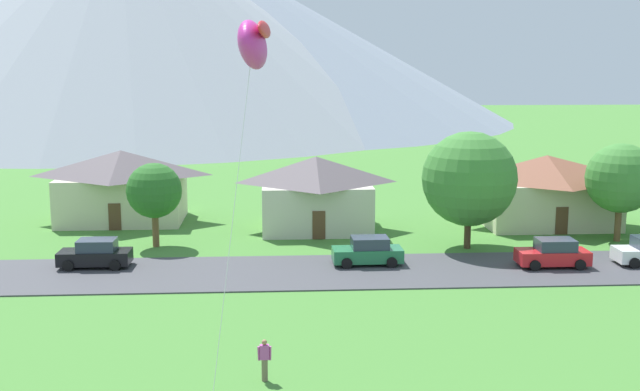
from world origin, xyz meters
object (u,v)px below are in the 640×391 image
object	(u,v)px
house_left_center	(316,192)
watcher_person	(265,359)
kite_flyer_with_kite	(253,50)
tree_left_of_center	(621,178)
tree_right_of_center	(154,191)
parked_car_red_mid_east	(553,254)
house_leftmost	(122,185)
house_right_center	(546,189)
parked_car_green_west_end	(368,252)
parked_car_black_mid_west	(96,254)
tree_center	(469,179)

from	to	relation	value
house_left_center	watcher_person	world-z (taller)	house_left_center
kite_flyer_with_kite	watcher_person	bearing A→B (deg)	32.57
tree_left_of_center	tree_right_of_center	size ratio (longest dim) A/B	1.20
house_left_center	parked_car_red_mid_east	size ratio (longest dim) A/B	2.00
house_leftmost	house_right_center	size ratio (longest dim) A/B	0.97
tree_right_of_center	parked_car_green_west_end	distance (m)	14.95
kite_flyer_with_kite	house_right_center	bearing A→B (deg)	53.09
house_left_center	tree_right_of_center	bearing A→B (deg)	-156.21
house_leftmost	tree_left_of_center	xyz separation A→B (m)	(35.12, -8.84, 1.52)
tree_right_of_center	parked_car_green_west_end	world-z (taller)	tree_right_of_center
house_right_center	house_leftmost	bearing A→B (deg)	174.42
parked_car_black_mid_west	tree_center	bearing A→B (deg)	8.69
house_leftmost	parked_car_red_mid_east	bearing A→B (deg)	-28.65
tree_right_of_center	kite_flyer_with_kite	size ratio (longest dim) A/B	0.41
house_right_center	parked_car_black_mid_west	world-z (taller)	house_right_center
tree_center	tree_right_of_center	xyz separation A→B (m)	(-20.60, 1.74, -0.87)
parked_car_black_mid_west	parked_car_red_mid_east	xyz separation A→B (m)	(27.30, -1.58, 0.00)
tree_right_of_center	watcher_person	world-z (taller)	tree_right_of_center
tree_right_of_center	tree_left_of_center	bearing A→B (deg)	-0.58
tree_left_of_center	house_left_center	bearing A→B (deg)	165.84
house_right_center	parked_car_green_west_end	bearing A→B (deg)	-143.10
house_right_center	parked_car_black_mid_west	bearing A→B (deg)	-160.99
house_leftmost	kite_flyer_with_kite	world-z (taller)	kite_flyer_with_kite
house_left_center	tree_left_of_center	bearing A→B (deg)	-14.16
parked_car_red_mid_east	kite_flyer_with_kite	bearing A→B (deg)	-137.55
parked_car_black_mid_west	kite_flyer_with_kite	world-z (taller)	kite_flyer_with_kite
house_leftmost	tree_left_of_center	distance (m)	36.24
tree_center	parked_car_black_mid_west	xyz separation A→B (m)	(-23.39, -3.58, -3.77)
house_left_center	watcher_person	size ratio (longest dim) A/B	5.04
house_left_center	kite_flyer_with_kite	xyz separation A→B (m)	(-3.82, -27.61, 9.83)
house_right_center	watcher_person	distance (m)	34.98
house_left_center	watcher_person	distance (m)	27.73
tree_left_of_center	tree_right_of_center	bearing A→B (deg)	179.42
kite_flyer_with_kite	parked_car_black_mid_west	bearing A→B (deg)	119.65
house_leftmost	house_right_center	world-z (taller)	house_leftmost
tree_center	tree_right_of_center	world-z (taller)	tree_center
parked_car_green_west_end	house_leftmost	bearing A→B (deg)	140.43
tree_left_of_center	parked_car_green_west_end	distance (m)	19.01
house_right_center	tree_center	distance (m)	10.68
house_leftmost	house_right_center	bearing A→B (deg)	-5.58
tree_right_of_center	house_leftmost	bearing A→B (deg)	113.55
parked_car_red_mid_east	parked_car_black_mid_west	bearing A→B (deg)	176.69
house_right_center	parked_car_green_west_end	distance (m)	18.59
watcher_person	tree_center	bearing A→B (deg)	57.71
house_left_center	house_right_center	xyz separation A→B (m)	(17.33, 0.56, -0.05)
tree_left_of_center	tree_center	xyz separation A→B (m)	(-10.80, -1.42, 0.28)
tree_right_of_center	kite_flyer_with_kite	xyz separation A→B (m)	(7.15, -22.77, 8.84)
house_leftmost	tree_center	distance (m)	26.45
house_leftmost	house_left_center	xyz separation A→B (m)	(14.68, -3.69, -0.06)
house_right_center	tree_right_of_center	world-z (taller)	tree_right_of_center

